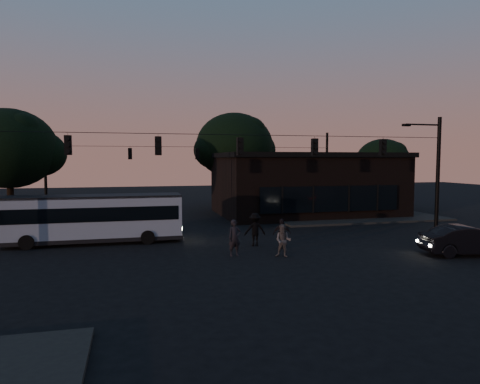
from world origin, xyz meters
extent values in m
plane|color=black|center=(0.00, 0.00, 0.00)|extent=(120.00, 120.00, 0.00)
cube|color=black|center=(12.00, 14.00, 0.07)|extent=(14.00, 10.00, 0.15)
cube|color=black|center=(-14.00, 14.00, 0.07)|extent=(14.00, 10.00, 0.15)
cube|color=black|center=(9.00, 16.00, 2.50)|extent=(15.00, 10.00, 5.00)
cube|color=black|center=(9.00, 16.00, 5.20)|extent=(15.40, 10.40, 0.40)
cube|color=black|center=(9.00, 10.88, 1.80)|extent=(11.50, 0.18, 2.00)
cylinder|color=black|center=(4.00, 22.00, 2.00)|extent=(0.44, 0.44, 4.00)
ellipsoid|color=black|center=(4.00, 22.00, 6.20)|extent=(7.60, 7.60, 6.46)
cylinder|color=black|center=(18.00, 18.00, 1.50)|extent=(0.44, 0.44, 3.00)
ellipsoid|color=black|center=(18.00, 18.00, 4.65)|extent=(5.20, 5.20, 4.42)
cylinder|color=black|center=(-14.00, 13.00, 1.80)|extent=(0.44, 0.44, 3.60)
ellipsoid|color=black|center=(-14.00, 13.00, 5.58)|extent=(6.40, 6.40, 5.44)
cylinder|color=black|center=(13.00, 4.00, 3.75)|extent=(0.24, 0.24, 7.50)
cylinder|color=black|center=(0.00, 4.00, 6.20)|extent=(26.00, 0.03, 0.03)
cube|color=black|center=(-9.00, 4.00, 5.55)|extent=(0.34, 0.30, 1.00)
cube|color=black|center=(-4.50, 4.00, 5.55)|extent=(0.34, 0.30, 1.00)
cube|color=black|center=(0.00, 4.00, 5.55)|extent=(0.34, 0.30, 1.00)
cube|color=black|center=(4.50, 4.00, 5.55)|extent=(0.34, 0.30, 1.00)
cube|color=black|center=(9.00, 4.00, 5.55)|extent=(0.34, 0.30, 1.00)
cylinder|color=black|center=(-13.00, 20.00, 3.75)|extent=(0.24, 0.24, 7.50)
cylinder|color=black|center=(13.00, 20.00, 3.75)|extent=(0.24, 0.24, 7.50)
cylinder|color=black|center=(0.00, 20.00, 6.00)|extent=(26.00, 0.03, 0.03)
cube|color=black|center=(-6.00, 20.00, 5.35)|extent=(0.34, 0.30, 1.00)
cube|color=black|center=(0.00, 20.00, 5.35)|extent=(0.34, 0.30, 1.00)
cube|color=black|center=(6.00, 20.00, 5.35)|extent=(0.34, 0.30, 1.00)
cube|color=#7F8AA2|center=(-8.00, 6.53, 1.55)|extent=(9.79, 2.30, 2.31)
cube|color=black|center=(-8.00, 6.53, 1.78)|extent=(9.40, 2.33, 0.80)
cube|color=black|center=(-8.00, 6.53, 2.71)|extent=(9.79, 2.30, 0.13)
cube|color=black|center=(-8.00, 6.53, 0.31)|extent=(9.89, 2.36, 0.22)
cylinder|color=black|center=(-11.43, 5.44, 0.40)|extent=(0.80, 0.23, 0.80)
cylinder|color=black|center=(-11.41, 7.66, 0.40)|extent=(0.80, 0.23, 0.80)
cylinder|color=black|center=(-5.07, 5.39, 0.40)|extent=(0.80, 0.23, 0.80)
cylinder|color=black|center=(-5.06, 7.61, 0.40)|extent=(0.80, 0.23, 0.80)
imported|color=black|center=(10.48, -1.46, 0.75)|extent=(4.76, 2.41, 1.50)
imported|color=black|center=(-0.96, 1.32, 0.91)|extent=(0.74, 0.56, 1.82)
imported|color=#534C4B|center=(1.31, 0.48, 0.82)|extent=(1.00, 0.93, 1.63)
imported|color=black|center=(1.90, 2.30, 0.82)|extent=(1.02, 0.57, 1.65)
imported|color=black|center=(0.73, 3.46, 0.92)|extent=(1.23, 0.75, 1.84)
camera|label=1|loc=(-5.91, -19.24, 4.81)|focal=32.00mm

